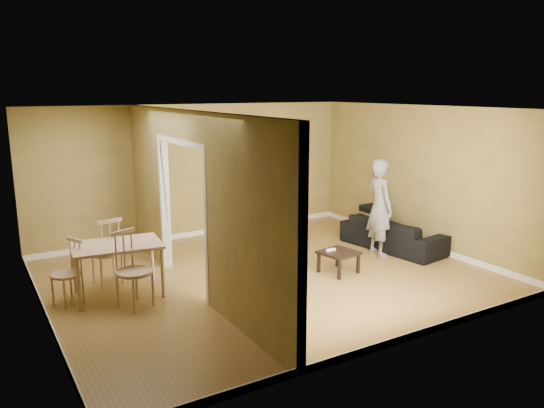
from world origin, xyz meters
The scene contains 15 objects.
room_shell centered at (0.00, 0.00, 1.30)m, with size 6.50×6.50×6.50m.
partition centered at (-1.20, 0.00, 1.30)m, with size 0.22×5.50×2.60m, color #A58741, non-canonical shape.
wall_speaker centered at (1.50, 2.69, 1.90)m, with size 0.10×0.10×0.10m, color black.
sofa centered at (2.70, 0.08, 0.37)m, with size 0.84×1.96×0.75m, color #29282F.
person centered at (2.25, -0.04, 1.00)m, with size 0.57×0.73×2.01m, color slate.
bookshelf centered at (0.88, 2.60, 0.93)m, with size 0.78×0.34×1.85m.
paper_box_teal centered at (0.82, 2.56, 0.86)m, with size 0.39×0.26×0.20m, color #178F66.
paper_box_navy_b centered at (0.87, 2.56, 1.24)m, with size 0.46×0.30×0.24m, color navy.
paper_box_navy_c centered at (0.85, 2.56, 1.46)m, with size 0.45×0.29×0.23m, color navy.
coffee_table centered at (1.05, -0.45, 0.30)m, with size 0.53×0.53×0.35m.
game_controller centered at (0.96, -0.35, 0.37)m, with size 0.17×0.04×0.03m, color white.
dining_table centered at (-2.22, 0.41, 0.68)m, with size 1.21×0.81×0.76m.
chair_left centered at (-2.90, 0.44, 0.45)m, with size 0.41×0.41×0.90m, color tan, non-canonical shape.
chair_near centered at (-2.14, -0.14, 0.52)m, with size 0.48×0.48×1.05m, color tan, non-canonical shape.
chair_far centered at (-2.24, 0.94, 0.52)m, with size 0.48×0.48×1.04m, color #D2B67B, non-canonical shape.
Camera 1 is at (-3.98, -6.84, 2.89)m, focal length 35.00 mm.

